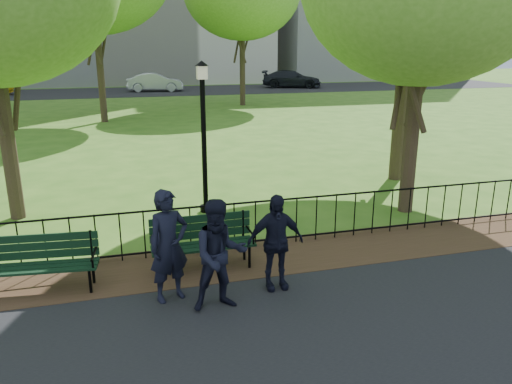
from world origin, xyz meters
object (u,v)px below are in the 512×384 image
object	(u,v)px
park_bench_main	(189,238)
person_mid	(220,255)
sedan_dark	(292,79)
park_bench_left_a	(42,257)
lamppost	(204,132)
person_left	(169,246)
person_right	(275,242)
sedan_silver	(155,82)

from	to	relation	value
park_bench_main	person_mid	bearing A→B (deg)	-79.97
park_bench_main	sedan_dark	xyz separation A→B (m)	(13.92, 33.96, 0.16)
park_bench_left_a	person_mid	size ratio (longest dim) A/B	1.05
lamppost	person_left	bearing A→B (deg)	-107.49
person_right	sedan_dark	bearing A→B (deg)	70.48
park_bench_left_a	person_right	bearing A→B (deg)	-8.70
sedan_silver	sedan_dark	size ratio (longest dim) A/B	0.87
park_bench_left_a	sedan_silver	size ratio (longest dim) A/B	0.39
lamppost	person_mid	xyz separation A→B (m)	(-0.56, -4.30, -0.98)
park_bench_main	person_mid	world-z (taller)	person_mid
park_bench_main	person_mid	size ratio (longest dim) A/B	1.06
lamppost	sedan_silver	size ratio (longest dim) A/B	0.75
park_bench_main	lamppost	world-z (taller)	lamppost
park_bench_left_a	person_mid	world-z (taller)	person_mid
park_bench_main	person_left	distance (m)	1.01
lamppost	person_right	world-z (taller)	lamppost
lamppost	sedan_silver	bearing A→B (deg)	87.26
lamppost	person_right	distance (m)	4.07
park_bench_left_a	person_left	xyz separation A→B (m)	(1.83, -0.83, 0.31)
park_bench_main	sedan_dark	size ratio (longest dim) A/B	0.34
park_bench_main	lamppost	distance (m)	3.30
park_bench_left_a	lamppost	xyz separation A→B (m)	(3.05, 3.02, 1.26)
person_right	park_bench_left_a	bearing A→B (deg)	165.74
sedan_silver	sedan_dark	world-z (taller)	sedan_dark
park_bench_main	person_right	distance (m)	1.53
park_bench_main	person_mid	distance (m)	1.39
park_bench_main	person_left	size ratio (longest dim) A/B	1.03
person_mid	sedan_dark	distance (m)	37.87
person_right	lamppost	bearing A→B (deg)	95.93
lamppost	sedan_dark	xyz separation A→B (m)	(13.12, 31.01, -1.05)
park_bench_left_a	lamppost	world-z (taller)	lamppost
person_mid	sedan_dark	bearing A→B (deg)	67.42
sedan_dark	park_bench_main	bearing A→B (deg)	-179.51
person_right	sedan_dark	distance (m)	37.18
person_left	person_right	size ratio (longest dim) A/B	1.12
park_bench_main	sedan_silver	xyz separation A→B (m)	(2.27, 33.50, 0.15)
lamppost	person_right	size ratio (longest dim) A/B	2.21
lamppost	person_mid	world-z (taller)	lamppost
person_right	person_left	bearing A→B (deg)	177.81
park_bench_left_a	person_left	bearing A→B (deg)	-18.16
park_bench_left_a	sedan_silver	world-z (taller)	sedan_silver
lamppost	person_mid	distance (m)	4.45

